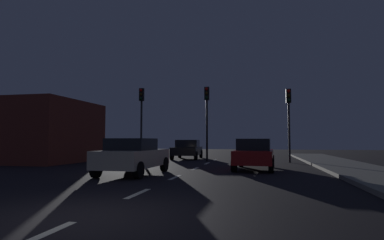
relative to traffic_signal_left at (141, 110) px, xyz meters
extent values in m
plane|color=black|center=(4.95, -8.68, -3.56)|extent=(80.00, 80.00, 0.00)
cube|color=silver|center=(4.95, -16.88, -3.56)|extent=(0.16, 1.60, 0.01)
cube|color=silver|center=(4.95, -13.08, -3.56)|extent=(0.16, 1.60, 0.01)
cube|color=silver|center=(4.95, -9.28, -3.56)|extent=(0.16, 1.60, 0.01)
cube|color=silver|center=(4.95, -5.48, -3.56)|extent=(0.16, 1.60, 0.01)
cube|color=silver|center=(4.95, -1.68, -3.56)|extent=(0.16, 1.60, 0.01)
cube|color=silver|center=(4.95, 2.12, -3.56)|extent=(0.16, 1.60, 0.01)
cylinder|color=#2D2D30|center=(0.00, 0.02, -1.01)|extent=(0.14, 0.14, 5.10)
cube|color=black|center=(0.00, 0.02, 1.09)|extent=(0.32, 0.24, 0.90)
sphere|color=red|center=(0.00, -0.14, 1.39)|extent=(0.20, 0.20, 0.20)
sphere|color=#3F2D0C|center=(0.00, -0.14, 1.09)|extent=(0.20, 0.20, 0.20)
sphere|color=#0C3319|center=(0.00, -0.14, 0.79)|extent=(0.20, 0.20, 0.20)
cylinder|color=black|center=(4.67, 0.02, -1.05)|extent=(0.14, 0.14, 5.03)
cube|color=black|center=(4.67, 0.02, 1.02)|extent=(0.32, 0.24, 0.90)
sphere|color=red|center=(4.67, -0.14, 1.32)|extent=(0.20, 0.20, 0.20)
sphere|color=#3F2D0C|center=(4.67, -0.14, 1.02)|extent=(0.20, 0.20, 0.20)
sphere|color=#0C3319|center=(4.67, -0.14, 0.72)|extent=(0.20, 0.20, 0.20)
cylinder|color=#2D2D30|center=(9.99, 0.02, -1.20)|extent=(0.14, 0.14, 4.72)
cube|color=black|center=(9.99, 0.02, 0.71)|extent=(0.32, 0.24, 0.90)
sphere|color=red|center=(9.99, -0.14, 1.01)|extent=(0.20, 0.20, 0.20)
sphere|color=#3F2D0C|center=(9.99, -0.14, 0.71)|extent=(0.20, 0.20, 0.20)
sphere|color=#0C3319|center=(9.99, -0.14, 0.41)|extent=(0.20, 0.20, 0.20)
cube|color=#B21919|center=(7.86, -5.39, -2.93)|extent=(1.94, 4.04, 0.62)
cube|color=black|center=(7.85, -5.58, -2.35)|extent=(1.61, 1.86, 0.54)
cylinder|color=black|center=(7.15, -3.92, -3.24)|extent=(0.26, 0.65, 0.64)
cylinder|color=black|center=(8.74, -4.01, -3.24)|extent=(0.26, 0.65, 0.64)
cylinder|color=black|center=(6.99, -6.76, -3.24)|extent=(0.26, 0.65, 0.64)
cylinder|color=black|center=(8.58, -6.85, -3.24)|extent=(0.26, 0.65, 0.64)
cube|color=beige|center=(2.97, -8.59, -2.90)|extent=(1.92, 4.13, 0.69)
cube|color=black|center=(2.96, -8.79, -2.32)|extent=(1.65, 1.88, 0.48)
cylinder|color=black|center=(2.15, -7.07, -3.24)|extent=(0.23, 0.64, 0.64)
cylinder|color=black|center=(3.85, -7.11, -3.24)|extent=(0.23, 0.64, 0.64)
cylinder|color=black|center=(2.08, -10.06, -3.24)|extent=(0.23, 0.64, 0.64)
cylinder|color=black|center=(3.79, -10.10, -3.24)|extent=(0.23, 0.64, 0.64)
cube|color=black|center=(2.67, 2.91, -2.95)|extent=(2.14, 4.37, 0.58)
cube|color=black|center=(2.65, 3.12, -2.38)|extent=(1.77, 2.02, 0.55)
cylinder|color=black|center=(3.64, 1.39, -3.24)|extent=(0.26, 0.65, 0.64)
cylinder|color=black|center=(1.89, 1.28, -3.24)|extent=(0.26, 0.65, 0.64)
cylinder|color=black|center=(3.44, 4.54, -3.24)|extent=(0.26, 0.65, 0.64)
cylinder|color=black|center=(1.69, 4.43, -3.24)|extent=(0.26, 0.65, 0.64)
cube|color=maroon|center=(-5.08, -2.64, -1.58)|extent=(4.05, 6.48, 3.97)
camera|label=1|loc=(8.08, -21.07, -2.18)|focal=29.71mm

